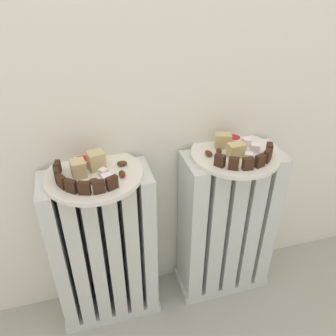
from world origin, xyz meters
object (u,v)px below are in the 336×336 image
at_px(radiator_right, 226,226).
at_px(plate_left, 94,175).
at_px(jam_bowl_right, 234,140).
at_px(jam_bowl_left, 82,162).
at_px(fork, 252,156).
at_px(plate_right, 235,154).
at_px(radiator_left, 105,251).

bearing_deg(radiator_right, plate_left, 180.00).
bearing_deg(jam_bowl_right, radiator_right, -109.97).
xyz_separation_m(jam_bowl_left, fork, (0.47, -0.08, -0.01)).
height_order(jam_bowl_right, fork, jam_bowl_right).
xyz_separation_m(plate_right, jam_bowl_right, (0.02, 0.05, 0.02)).
xyz_separation_m(plate_right, fork, (0.03, -0.04, 0.01)).
height_order(plate_left, fork, fork).
bearing_deg(plate_left, fork, -4.73).
relative_size(jam_bowl_left, fork, 0.45).
bearing_deg(radiator_right, radiator_left, 180.00).
xyz_separation_m(radiator_right, plate_left, (-0.41, 0.00, 0.29)).
relative_size(plate_left, jam_bowl_right, 6.06).
height_order(plate_right, jam_bowl_left, jam_bowl_left).
height_order(plate_left, jam_bowl_right, jam_bowl_right).
bearing_deg(plate_right, radiator_right, 0.00).
bearing_deg(fork, jam_bowl_left, 169.86).
relative_size(jam_bowl_right, fork, 0.41).
bearing_deg(jam_bowl_left, plate_left, -61.79).
height_order(radiator_left, plate_right, plate_right).
bearing_deg(jam_bowl_left, radiator_right, -6.18).
relative_size(jam_bowl_left, jam_bowl_right, 1.09).
xyz_separation_m(plate_left, plate_right, (0.41, 0.00, 0.00)).
distance_m(radiator_left, fork, 0.53).
bearing_deg(radiator_right, jam_bowl_left, 173.82).
height_order(plate_left, plate_right, same).
distance_m(radiator_right, jam_bowl_right, 0.31).
distance_m(plate_left, fork, 0.45).
bearing_deg(radiator_left, fork, -4.73).
bearing_deg(radiator_left, jam_bowl_left, 118.21).
bearing_deg(jam_bowl_right, plate_left, -173.37).
xyz_separation_m(radiator_left, fork, (0.45, -0.04, 0.29)).
relative_size(radiator_left, plate_right, 2.09).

